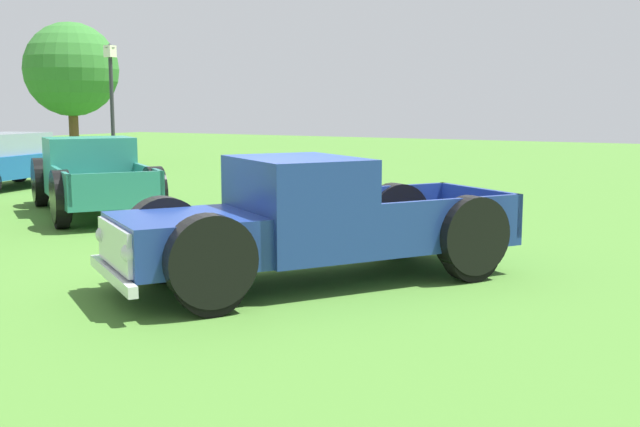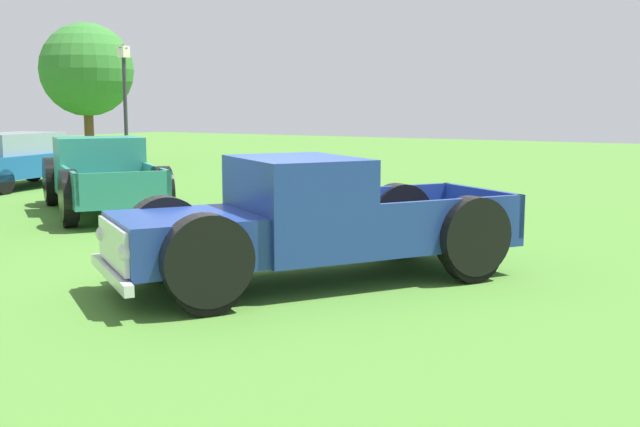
# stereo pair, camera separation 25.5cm
# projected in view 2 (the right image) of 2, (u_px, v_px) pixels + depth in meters

# --- Properties ---
(ground_plane) EXTENTS (80.00, 80.00, 0.00)m
(ground_plane) POSITION_uv_depth(u_px,v_px,m) (286.00, 276.00, 10.37)
(ground_plane) COLOR #477A2D
(pickup_truck_foreground) EXTENTS (5.53, 4.46, 1.64)m
(pickup_truck_foreground) POSITION_uv_depth(u_px,v_px,m) (293.00, 225.00, 9.79)
(pickup_truck_foreground) COLOR navy
(pickup_truck_foreground) RESTS_ON ground_plane
(pickup_truck_behind_left) EXTENTS (4.47, 5.38, 1.60)m
(pickup_truck_behind_left) POSITION_uv_depth(u_px,v_px,m) (100.00, 176.00, 16.63)
(pickup_truck_behind_left) COLOR #2D8475
(pickup_truck_behind_left) RESTS_ON ground_plane
(sedan_distant_b) EXTENTS (4.83, 2.75, 1.52)m
(sedan_distant_b) POSITION_uv_depth(u_px,v_px,m) (17.00, 159.00, 21.30)
(sedan_distant_b) COLOR #195699
(sedan_distant_b) RESTS_ON ground_plane
(lamp_post_far) EXTENTS (0.36, 0.36, 4.18)m
(lamp_post_far) POSITION_uv_depth(u_px,v_px,m) (125.00, 108.00, 24.14)
(lamp_post_far) COLOR #2D2D33
(lamp_post_far) RESTS_ON ground_plane
(oak_tree_east) EXTENTS (3.54, 3.54, 5.39)m
(oak_tree_east) POSITION_uv_depth(u_px,v_px,m) (87.00, 70.00, 29.30)
(oak_tree_east) COLOR brown
(oak_tree_east) RESTS_ON ground_plane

